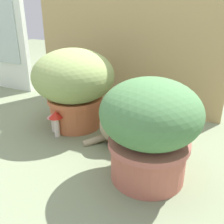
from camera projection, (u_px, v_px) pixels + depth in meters
ground_plane at (80, 140)px, 1.33m from camera, size 6.00×6.00×0.00m
cardboard_backdrop at (125, 38)px, 1.59m from camera, size 1.25×0.03×0.91m
window_panel_white at (7, 29)px, 1.95m from camera, size 0.35×0.05×0.94m
grass_planter at (74, 83)px, 1.40m from camera, size 0.44×0.44×0.44m
leafy_planter at (150, 127)px, 0.97m from camera, size 0.38×0.38×0.41m
cat at (128, 120)px, 1.27m from camera, size 0.34×0.31×0.32m
mushroom_ornament_pink at (54, 118)px, 1.40m from camera, size 0.07×0.07×0.11m
mushroom_ornament_red at (56, 119)px, 1.33m from camera, size 0.07×0.07×0.15m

